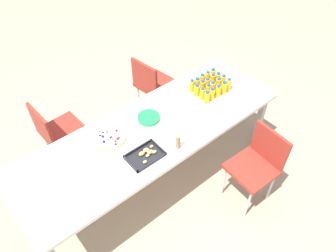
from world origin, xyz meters
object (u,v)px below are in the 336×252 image
Objects in this scene: juice_bottle_14 at (202,94)px; juice_bottle_19 at (207,97)px; juice_bottle_15 at (228,85)px; juice_bottle_12 at (212,87)px; chair_near_left at (152,83)px; juice_bottle_5 at (218,78)px; juice_bottle_6 at (212,80)px; juice_bottle_13 at (208,90)px; juice_bottle_1 at (207,77)px; juice_bottle_9 at (197,90)px; plate_stack at (149,118)px; napkin_stack at (53,213)px; juice_bottle_0 at (213,74)px; chair_far_left at (258,162)px; juice_bottle_18 at (212,94)px; party_table at (152,134)px; juice_bottle_17 at (218,91)px; juice_bottle_3 at (197,84)px; juice_bottle_10 at (223,81)px; chair_near_right at (56,131)px; juice_bottle_4 at (192,86)px; juice_bottle_11 at (218,84)px; juice_bottle_8 at (202,87)px; juice_bottle_7 at (207,84)px; fruit_pizza at (109,137)px; juice_bottle_2 at (202,80)px; juice_bottle_16 at (224,88)px; cardboard_tube at (178,142)px; snack_tray at (145,155)px.

juice_bottle_19 is (0.00, 0.07, -0.00)m from juice_bottle_14.
juice_bottle_12 is at bearing -26.02° from juice_bottle_15.
juice_bottle_12 is (-0.19, 0.77, 0.31)m from chair_near_left.
juice_bottle_6 is (0.08, -0.00, 0.01)m from juice_bottle_5.
juice_bottle_13 reaches higher than juice_bottle_12.
juice_bottle_9 is at bearing 19.38° from juice_bottle_1.
plate_stack is 1.41× the size of napkin_stack.
juice_bottle_0 reaches higher than juice_bottle_12.
juice_bottle_18 reaches higher than chair_far_left.
juice_bottle_17 is at bearing 176.23° from party_table.
juice_bottle_15 is (0.00, 0.23, 0.00)m from juice_bottle_0.
juice_bottle_0 is at bearing -143.99° from juice_bottle_19.
juice_bottle_3 is 0.22m from juice_bottle_18.
juice_bottle_10 reaches higher than juice_bottle_17.
chair_near_right is (1.25, -1.57, 0.00)m from chair_far_left.
chair_near_right is at bearing -32.49° from juice_bottle_18.
juice_bottle_4 is 0.23m from juice_bottle_18.
juice_bottle_11 is at bearing 58.79° from chair_near_right.
juice_bottle_8 is (0.23, 0.00, 0.01)m from juice_bottle_5.
juice_bottle_7 is 0.62× the size of plate_stack.
chair_near_left reaches higher than fruit_pizza.
juice_bottle_2 reaches higher than chair_near_right.
juice_bottle_1 is at bearing -168.90° from napkin_stack.
plate_stack is (0.73, 0.04, -0.05)m from juice_bottle_2.
juice_bottle_13 is (0.07, 0.01, 0.00)m from juice_bottle_12.
juice_bottle_16 is 0.45× the size of fruit_pizza.
juice_bottle_11 is 0.23m from juice_bottle_14.
cardboard_tube is (0.61, 0.26, 0.01)m from juice_bottle_19.
chair_near_right is 1.65m from juice_bottle_1.
juice_bottle_5 is 0.98× the size of juice_bottle_12.
chair_near_right is 1.59m from juice_bottle_13.
chair_near_right is 5.98× the size of juice_bottle_0.
chair_far_left is at bearing 72.92° from juice_bottle_11.
juice_bottle_6 is 1.14× the size of juice_bottle_7.
juice_bottle_4 is 0.18m from juice_bottle_13.
fruit_pizza is (1.00, -0.07, -0.05)m from juice_bottle_9.
juice_bottle_0 is 0.94× the size of juice_bottle_8.
juice_bottle_4 is (0.30, 0.00, 0.00)m from juice_bottle_0.
juice_bottle_5 is 0.31m from juice_bottle_9.
chair_near_left is 0.77m from juice_bottle_9.
snack_tray reaches higher than party_table.
juice_bottle_1 is 0.17m from juice_bottle_12.
chair_near_left is 6.11× the size of juice_bottle_12.
juice_bottle_6 is 0.48× the size of fruit_pizza.
juice_bottle_3 is (-0.09, -0.94, 0.31)m from chair_far_left.
chair_near_right is at bearing -30.30° from juice_bottle_13.
juice_bottle_8 reaches higher than juice_bottle_18.
juice_bottle_16 is 0.88m from cardboard_tube.
juice_bottle_7 is 0.89× the size of juice_bottle_8.
juice_bottle_4 is at bearing -156.50° from snack_tray.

